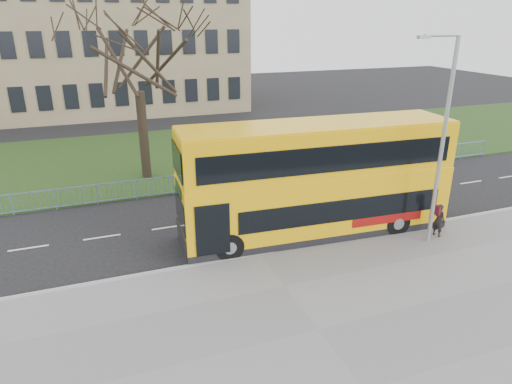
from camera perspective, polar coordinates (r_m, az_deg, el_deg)
ground at (r=20.24m, az=-1.13°, el=-6.02°), size 120.00×120.00×0.00m
pavement at (r=14.96m, az=7.76°, el=-16.86°), size 80.00×10.50×0.12m
kerb at (r=18.91m, az=0.42°, el=-7.83°), size 80.00×0.20×0.14m
grass_verge at (r=33.18m, az=-9.28°, el=4.72°), size 80.00×15.40×0.08m
guard_railing at (r=25.85m, az=-5.94°, el=1.36°), size 40.00×0.12×1.10m
bare_tree at (r=27.36m, az=-14.55°, el=14.11°), size 8.58×8.58×12.26m
civic_building at (r=52.10m, az=-20.21°, el=17.40°), size 30.00×15.00×14.00m
yellow_bus at (r=20.02m, az=7.56°, el=1.84°), size 12.07×3.49×5.00m
pedestrian at (r=21.59m, az=21.87°, el=-3.27°), size 0.49×0.62×1.50m
street_lamp at (r=19.66m, az=22.15°, el=6.50°), size 1.81×0.30×8.51m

